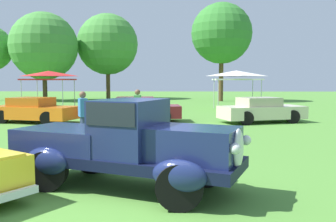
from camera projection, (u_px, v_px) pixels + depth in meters
name	position (u px, v px, depth m)	size (l,w,h in m)	color
ground_plane	(124.00, 198.00, 6.41)	(120.00, 120.00, 0.00)	#4C8433
feature_pickup_truck	(126.00, 143.00, 6.90)	(4.64, 3.00, 1.70)	black
show_car_orange	(34.00, 110.00, 17.66)	(4.45, 2.71, 1.22)	orange
show_car_burgundy	(138.00, 110.00, 18.09)	(4.28, 2.12, 1.22)	maroon
show_car_cream	(261.00, 110.00, 17.73)	(4.38, 2.82, 1.22)	beige
spectator_by_row	(138.00, 109.00, 14.59)	(0.26, 0.41, 1.69)	#283351
spectator_far_side	(83.00, 115.00, 12.03)	(0.39, 0.46, 1.69)	#283351
canopy_tent_left_field	(49.00, 75.00, 25.82)	(3.12, 3.12, 2.71)	#B7B7BC
canopy_tent_center_field	(237.00, 75.00, 25.02)	(3.10, 3.10, 2.71)	#B7B7BC
treeline_mid_left	(44.00, 46.00, 35.86)	(6.62, 6.62, 8.70)	#47331E
treeline_center	(108.00, 44.00, 39.42)	(6.55, 6.55, 9.19)	brown
treeline_mid_right	(222.00, 33.00, 35.13)	(5.84, 5.84, 9.47)	brown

